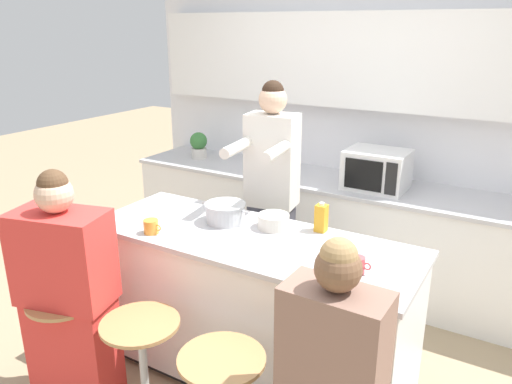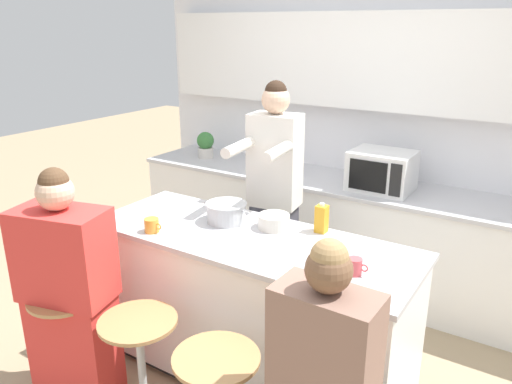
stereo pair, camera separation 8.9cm
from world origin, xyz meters
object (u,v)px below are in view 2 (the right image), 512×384
(cooking_pot, at_px, (226,212))
(potted_plant, at_px, (206,144))
(person_cooking, at_px, (274,207))
(juice_carton, at_px, (322,219))
(coffee_cup_near, at_px, (355,266))
(microwave, at_px, (382,171))
(person_wrapped_blanket, at_px, (69,296))
(coffee_cup_far, at_px, (152,225))
(kitchen_island, at_px, (250,307))
(bar_stool_leftmost, at_px, (70,337))
(fruit_bowl, at_px, (274,221))
(bar_stool_center_left, at_px, (141,364))

(cooking_pot, bearing_deg, potted_plant, 132.25)
(person_cooking, bearing_deg, juice_carton, -40.58)
(coffee_cup_near, relative_size, microwave, 0.23)
(person_wrapped_blanket, height_order, coffee_cup_far, person_wrapped_blanket)
(coffee_cup_far, distance_m, microwave, 1.84)
(coffee_cup_far, bearing_deg, kitchen_island, 25.84)
(bar_stool_leftmost, height_order, fruit_bowl, fruit_bowl)
(person_cooking, xyz_separation_m, potted_plant, (-1.25, 0.82, 0.13))
(kitchen_island, xyz_separation_m, bar_stool_leftmost, (-0.78, -0.70, -0.09))
(person_wrapped_blanket, xyz_separation_m, juice_carton, (1.07, 0.98, 0.37))
(coffee_cup_near, bearing_deg, coffee_cup_far, -173.04)
(coffee_cup_near, distance_m, potted_plant, 2.63)
(cooking_pot, bearing_deg, bar_stool_center_left, -91.19)
(bar_stool_center_left, bearing_deg, juice_carton, 58.31)
(person_cooking, height_order, microwave, person_cooking)
(coffee_cup_far, height_order, potted_plant, potted_plant)
(person_cooking, bearing_deg, cooking_pot, -102.88)
(person_cooking, bearing_deg, fruit_bowl, -67.30)
(bar_stool_center_left, xyz_separation_m, person_cooking, (0.06, 1.27, 0.51))
(person_cooking, bearing_deg, coffee_cup_near, -47.06)
(cooking_pot, bearing_deg, kitchen_island, -25.19)
(kitchen_island, height_order, cooking_pot, cooking_pot)
(kitchen_island, bearing_deg, bar_stool_leftmost, -138.15)
(kitchen_island, xyz_separation_m, cooking_pot, (-0.25, 0.12, 0.53))
(microwave, bearing_deg, juice_carton, -88.63)
(bar_stool_center_left, height_order, person_wrapped_blanket, person_wrapped_blanket)
(bar_stool_center_left, distance_m, person_wrapped_blanket, 0.57)
(bar_stool_center_left, relative_size, potted_plant, 2.61)
(bar_stool_center_left, height_order, fruit_bowl, fruit_bowl)
(potted_plant, bearing_deg, bar_stool_leftmost, -72.77)
(bar_stool_center_left, xyz_separation_m, juice_carton, (0.58, 0.94, 0.64))
(fruit_bowl, xyz_separation_m, coffee_cup_near, (0.63, -0.29, -0.00))
(juice_carton, distance_m, potted_plant, 2.11)
(coffee_cup_near, height_order, microwave, microwave)
(coffee_cup_near, bearing_deg, juice_carton, 133.35)
(cooking_pot, distance_m, fruit_bowl, 0.31)
(person_cooking, height_order, juice_carton, person_cooking)
(kitchen_island, relative_size, person_wrapped_blanket, 1.40)
(person_cooking, relative_size, coffee_cup_far, 14.81)
(bar_stool_leftmost, relative_size, juice_carton, 3.62)
(person_wrapped_blanket, bearing_deg, bar_stool_center_left, -10.00)
(bar_stool_center_left, distance_m, fruit_bowl, 1.08)
(bar_stool_leftmost, relative_size, coffee_cup_near, 6.17)
(bar_stool_center_left, xyz_separation_m, potted_plant, (-1.19, 2.09, 0.64))
(fruit_bowl, relative_size, juice_carton, 1.06)
(person_wrapped_blanket, distance_m, microwave, 2.37)
(person_cooking, xyz_separation_m, person_wrapped_blanket, (-0.55, -1.31, -0.23))
(kitchen_island, xyz_separation_m, juice_carton, (0.32, 0.28, 0.55))
(bar_stool_leftmost, bearing_deg, coffee_cup_near, 22.14)
(coffee_cup_near, distance_m, juice_carton, 0.54)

